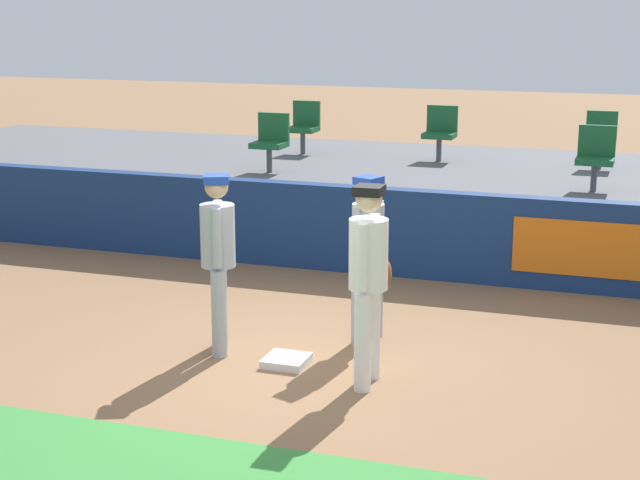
{
  "coord_description": "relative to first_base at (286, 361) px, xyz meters",
  "views": [
    {
      "loc": [
        3.06,
        -8.37,
        3.41
      ],
      "look_at": [
        -0.13,
        1.04,
        1.0
      ],
      "focal_mm": 56.01,
      "sensor_mm": 36.0,
      "label": 1
    }
  ],
  "objects": [
    {
      "name": "ground_plane",
      "position": [
        0.13,
        -0.04,
        -0.04
      ],
      "size": [
        60.0,
        60.0,
        0.0
      ],
      "primitive_type": "plane",
      "color": "#846042"
    },
    {
      "name": "first_base",
      "position": [
        0.0,
        0.0,
        0.0
      ],
      "size": [
        0.4,
        0.4,
        0.08
      ],
      "primitive_type": "cube",
      "color": "white",
      "rests_on": "ground_plane"
    },
    {
      "name": "player_fielder_home",
      "position": [
        0.87,
        -0.21,
        1.02
      ],
      "size": [
        0.36,
        0.57,
        1.83
      ],
      "rotation": [
        0.0,
        0.0,
        -1.55
      ],
      "color": "white",
      "rests_on": "ground_plane"
    },
    {
      "name": "player_runner_visitor",
      "position": [
        -0.76,
        0.15,
        0.99
      ],
      "size": [
        0.44,
        0.47,
        1.77
      ],
      "rotation": [
        0.0,
        0.0,
        -1.17
      ],
      "color": "#9EA3AD",
      "rests_on": "ground_plane"
    },
    {
      "name": "player_coach_visitor",
      "position": [
        0.53,
        0.93,
        0.95
      ],
      "size": [
        0.42,
        0.45,
        1.7
      ],
      "rotation": [
        0.0,
        0.0,
        -1.93
      ],
      "color": "#9EA3AD",
      "rests_on": "ground_plane"
    },
    {
      "name": "field_wall",
      "position": [
        0.15,
        3.45,
        0.51
      ],
      "size": [
        18.0,
        0.26,
        1.11
      ],
      "color": "navy",
      "rests_on": "ground_plane"
    },
    {
      "name": "bleacher_platform",
      "position": [
        0.13,
        6.02,
        0.44
      ],
      "size": [
        18.0,
        4.8,
        0.97
      ],
      "primitive_type": "cube",
      "color": "#59595E",
      "rests_on": "ground_plane"
    },
    {
      "name": "seat_front_left",
      "position": [
        -2.07,
        4.89,
        1.4
      ],
      "size": [
        0.47,
        0.44,
        0.84
      ],
      "color": "#4C4C51",
      "rests_on": "bleacher_platform"
    },
    {
      "name": "seat_back_right",
      "position": [
        2.41,
        6.69,
        1.4
      ],
      "size": [
        0.44,
        0.44,
        0.84
      ],
      "color": "#4C4C51",
      "rests_on": "bleacher_platform"
    },
    {
      "name": "seat_back_left",
      "position": [
        -2.2,
        6.69,
        1.4
      ],
      "size": [
        0.45,
        0.44,
        0.84
      ],
      "color": "#4C4C51",
      "rests_on": "bleacher_platform"
    },
    {
      "name": "seat_back_center",
      "position": [
        0.03,
        6.69,
        1.4
      ],
      "size": [
        0.48,
        0.44,
        0.84
      ],
      "color": "#4C4C51",
      "rests_on": "bleacher_platform"
    },
    {
      "name": "seat_front_right",
      "position": [
        2.46,
        4.89,
        1.4
      ],
      "size": [
        0.48,
        0.44,
        0.84
      ],
      "color": "#4C4C51",
      "rests_on": "bleacher_platform"
    }
  ]
}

